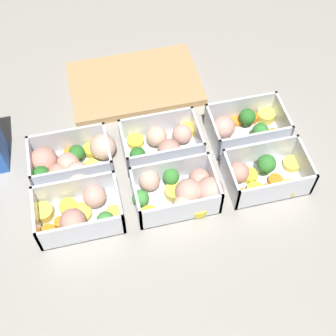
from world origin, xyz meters
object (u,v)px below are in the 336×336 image
Objects in this scene: container_near_left at (80,213)px; container_near_right at (263,174)px; container_far_left at (72,161)px; container_far_center at (163,143)px; container_far_right at (244,127)px; container_near_center at (182,191)px.

container_near_left is 0.34m from container_near_right.
container_far_left is (-0.00, 0.11, 0.00)m from container_near_left.
container_far_right is at bearing 0.99° from container_far_center.
container_far_left is at bearing -178.92° from container_far_right.
container_near_right is at bearing -34.58° from container_far_center.
container_near_left and container_far_center have the same top height.
container_near_right and container_far_right have the same top height.
container_far_left is at bearing 90.69° from container_near_left.
container_near_right is at bearing -17.73° from container_far_left.
container_near_left is 0.99× the size of container_near_right.
container_far_right is (0.16, 0.12, -0.00)m from container_near_center.
container_far_right is at bearing 1.08° from container_far_left.
container_near_left is at bearing -160.97° from container_far_right.
container_far_center is at bearing 1.16° from container_far_left.
container_near_right is 0.12m from container_far_right.
container_far_right is at bearing 19.03° from container_near_left.
container_near_left is 0.11m from container_far_left.
container_far_left is at bearing 149.16° from container_near_center.
container_far_center is (0.18, 0.00, -0.00)m from container_far_left.
container_near_center is at bearing -30.84° from container_far_left.
container_near_left is 0.19m from container_near_center.
container_near_center is at bearing -143.05° from container_far_right.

